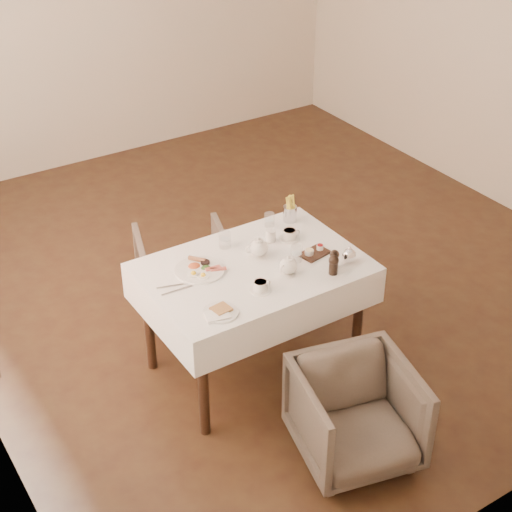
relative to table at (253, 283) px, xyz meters
The scene contains 20 objects.
table is the anchor object (origin of this frame).
armchair_near 0.99m from the table, 85.70° to the right, with size 0.61×0.63×0.57m, color #4F443A.
armchair_far 0.90m from the table, 93.02° to the left, with size 0.60×0.62×0.56m, color #4F443A.
breakfast_plate 0.34m from the table, 156.17° to the left, with size 0.29×0.29×0.04m.
side_plate 0.52m from the table, 143.15° to the right, with size 0.20×0.19×0.02m.
teapot_centre 0.22m from the table, 41.68° to the left, with size 0.16×0.12×0.13m, color white, non-canonical shape.
teapot_front 0.28m from the table, 52.75° to the right, with size 0.15×0.11×0.12m, color white, non-canonical shape.
creamer 0.34m from the table, 36.66° to the left, with size 0.06×0.06×0.07m, color white.
teacup_near 0.29m from the table, 113.09° to the right, with size 0.12×0.12×0.06m.
teacup_far 0.40m from the table, 21.15° to the left, with size 0.13×0.13×0.06m.
glass_left 0.32m from the table, 95.96° to the left, with size 0.07×0.07×0.10m, color silver.
glass_mid 0.31m from the table, 19.38° to the right, with size 0.07×0.07×0.10m, color silver.
glass_right 0.50m from the table, 45.03° to the left, with size 0.06×0.06×0.09m, color silver.
condiment_board 0.41m from the table, 13.41° to the right, with size 0.19×0.14×0.04m.
pepper_mill_left 0.50m from the table, 42.41° to the right, with size 0.06×0.06×0.12m, color black, non-canonical shape.
pepper_mill_right 0.50m from the table, 33.72° to the right, with size 0.06×0.06×0.11m, color black, non-canonical shape.
silver_pot 0.59m from the table, 28.41° to the right, with size 0.10×0.08×0.11m, color white, non-canonical shape.
fries_cup 0.61m from the table, 33.73° to the left, with size 0.09×0.09×0.19m.
cutlery_fork 0.50m from the table, behind, with size 0.02×0.19×0.00m, color silver.
cutlery_knife 0.50m from the table, behind, with size 0.02×0.19×0.00m, color silver.
Camera 1 is at (-2.75, -4.15, 3.25)m, focal length 55.00 mm.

